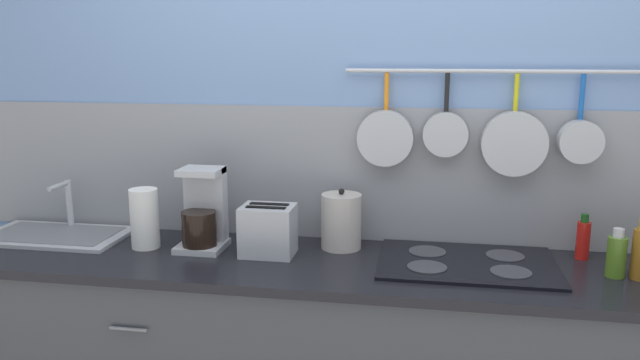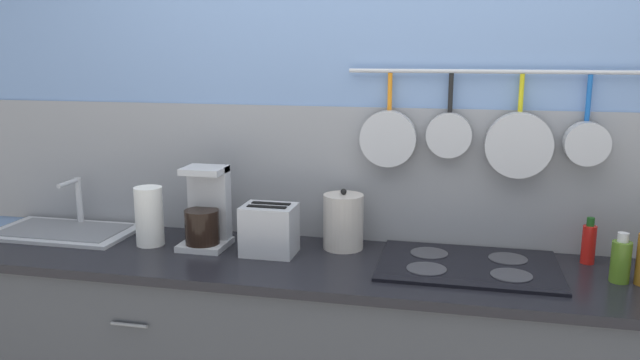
% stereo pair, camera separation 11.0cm
% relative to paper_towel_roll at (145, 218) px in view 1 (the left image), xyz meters
% --- Properties ---
extents(wall_back, '(7.20, 0.15, 2.60)m').
position_rel_paper_towel_roll_xyz_m(wall_back, '(0.92, 0.29, 0.26)').
color(wall_back, '#7293C6').
rests_on(wall_back, ground_plane).
extents(countertop, '(3.38, 0.59, 0.03)m').
position_rel_paper_towel_roll_xyz_m(countertop, '(0.91, -0.05, -0.14)').
color(countertop, black).
rests_on(countertop, cabinet_base).
extents(sink_basin, '(0.60, 0.34, 0.22)m').
position_rel_paper_towel_roll_xyz_m(sink_basin, '(-0.44, 0.06, -0.10)').
color(sink_basin, '#B7BABF').
rests_on(sink_basin, countertop).
extents(paper_towel_roll, '(0.11, 0.11, 0.24)m').
position_rel_paper_towel_roll_xyz_m(paper_towel_roll, '(0.00, 0.00, 0.00)').
color(paper_towel_roll, white).
rests_on(paper_towel_roll, countertop).
extents(coffee_maker, '(0.18, 0.18, 0.32)m').
position_rel_paper_towel_roll_xyz_m(coffee_maker, '(0.23, 0.04, 0.01)').
color(coffee_maker, '#B7BABF').
rests_on(coffee_maker, countertop).
extents(toaster, '(0.22, 0.16, 0.20)m').
position_rel_paper_towel_roll_xyz_m(toaster, '(0.50, -0.00, -0.02)').
color(toaster, '#B7BABF').
rests_on(toaster, countertop).
extents(kettle, '(0.16, 0.16, 0.24)m').
position_rel_paper_towel_roll_xyz_m(kettle, '(0.77, 0.13, -0.01)').
color(kettle, beige).
rests_on(kettle, countertop).
extents(cooktop, '(0.64, 0.44, 0.01)m').
position_rel_paper_towel_roll_xyz_m(cooktop, '(1.25, 0.01, -0.11)').
color(cooktop, black).
rests_on(cooktop, countertop).
extents(bottle_olive_oil, '(0.05, 0.05, 0.17)m').
position_rel_paper_towel_roll_xyz_m(bottle_olive_oil, '(1.68, 0.15, -0.04)').
color(bottle_olive_oil, red).
rests_on(bottle_olive_oil, countertop).
extents(bottle_dish_soap, '(0.06, 0.06, 0.17)m').
position_rel_paper_towel_roll_xyz_m(bottle_dish_soap, '(1.75, -0.03, -0.04)').
color(bottle_dish_soap, '#4C721E').
rests_on(bottle_dish_soap, countertop).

